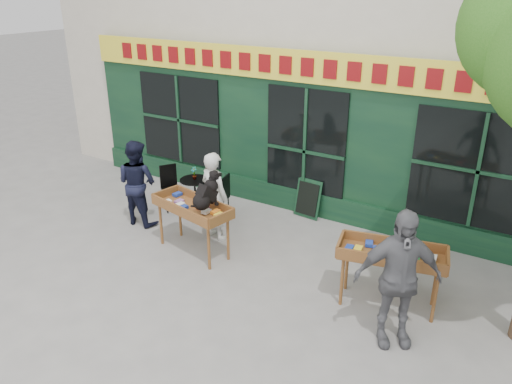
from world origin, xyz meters
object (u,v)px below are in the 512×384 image
woman (214,196)px  book_cart_right (392,257)px  dog (206,190)px  bistro_table (195,189)px  man_left (137,183)px  book_cart_center (192,210)px  man_right (398,278)px

woman → book_cart_right: 3.46m
woman → dog: bearing=128.1°
dog → bistro_table: (-1.30, 1.32, -0.75)m
dog → bistro_table: bearing=146.2°
woman → bistro_table: bearing=-21.5°
woman → man_left: bearing=21.1°
book_cart_center → woman: 0.65m
book_cart_right → man_left: bearing=165.9°
dog → man_right: (3.39, -0.46, -0.32)m
dog → woman: (-0.35, 0.70, -0.45)m
book_cart_right → man_right: bearing=-80.8°
book_cart_center → bistro_table: book_cart_center is taller
book_cart_center → man_left: bearing=178.9°
dog → man_right: size_ratio=0.31×
book_cart_center → man_left: (-1.65, 0.37, 0.03)m
book_cart_right → bistro_table: book_cart_right is taller
woman → book_cart_right: bearing=-175.2°
book_cart_center → bistro_table: (-0.95, 1.27, -0.28)m
book_cart_center → woman: woman is taller
man_left → book_cart_center: bearing=165.2°
dog → bistro_table: size_ratio=0.79×
book_cart_right → woman: bearing=160.6°
book_cart_center → book_cart_right: size_ratio=1.00×
woman → man_right: man_right is taller
dog → man_left: (-2.00, 0.42, -0.44)m
book_cart_right → book_cart_center: bearing=171.4°
woman → man_right: bearing=174.3°
man_right → bistro_table: size_ratio=2.55×
book_cart_right → man_right: size_ratio=0.83×
man_right → man_left: 5.47m
bistro_table → man_left: (-0.70, -0.90, 0.31)m
book_cart_center → dog: 0.59m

